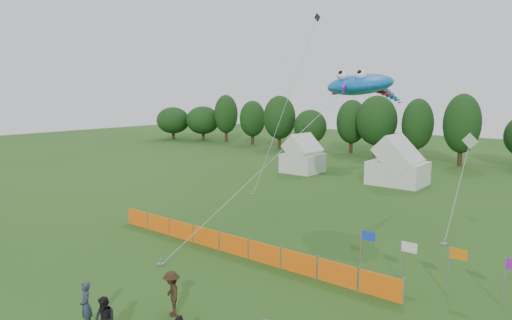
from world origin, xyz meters
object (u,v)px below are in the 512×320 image
Objects in this scene: tent_right at (398,166)px; spectator_b at (105,320)px; tent_left at (303,157)px; stingray_kite at (362,85)px; spectator_c at (172,293)px; barrier_fence at (234,245)px; spectator_a at (86,306)px.

spectator_b is (2.68, -31.75, -0.92)m from tent_right.
stingray_kite reaches higher than tent_left.
stingray_kite reaches higher than spectator_c.
tent_right is 22.80m from barrier_fence.
spectator_a is 0.08× the size of stingray_kite.
barrier_fence is at bearing 93.09° from spectator_b.
barrier_fence is 9.27m from spectator_b.
spectator_a is at bearing -69.97° from tent_left.
stingray_kite is (1.02, 12.08, 8.27)m from barrier_fence.
tent_left is 2.13× the size of spectator_c.
spectator_b is 22.55m from stingray_kite.
stingray_kite reaches higher than barrier_fence.
tent_right reaches higher than barrier_fence.
tent_right is 0.22× the size of stingray_kite.
spectator_b is (2.26, -8.98, 0.30)m from barrier_fence.
tent_right is at bearing 116.71° from spectator_a.
spectator_a is 22.39m from stingray_kite.
stingray_kite is (0.09, 20.95, 7.90)m from spectator_a.
barrier_fence is 10.44× the size of spectator_c.
tent_right is 2.82× the size of spectator_c.
tent_left is 0.75× the size of tent_right.
spectator_c is (0.25, 2.67, 0.06)m from spectator_b.
spectator_c is 0.08× the size of stingray_kite.
tent_right is 31.87m from spectator_b.
tent_left is at bearing 114.99° from barrier_fence.
spectator_b is at bearing 19.33° from spectator_a.
barrier_fence is 0.80× the size of stingray_kite.
spectator_b is (1.34, -0.12, -0.07)m from spectator_a.
stingray_kite reaches higher than tent_right.
spectator_b reaches higher than barrier_fence.
tent_right is 29.23m from spectator_c.
spectator_b is at bearing -64.53° from spectator_c.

